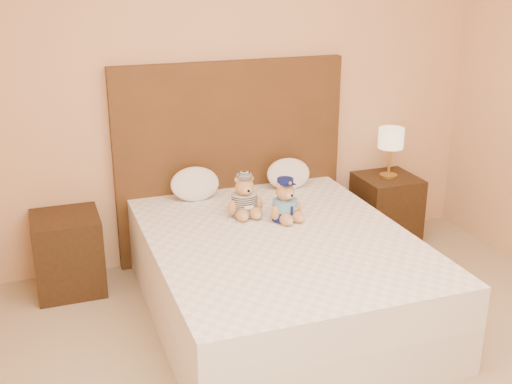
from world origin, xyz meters
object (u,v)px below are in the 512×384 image
nightstand_left (68,253)px  pillow_left (195,182)px  teddy_police (285,200)px  bed (280,275)px  teddy_prisoner (244,196)px  pillow_right (288,172)px  lamp (391,141)px  nightstand_right (386,209)px

nightstand_left → pillow_left: size_ratio=1.54×
teddy_police → pillow_left: teddy_police is taller
bed → nightstand_left: bearing=147.4°
teddy_police → pillow_left: (-0.46, 0.59, -0.02)m
teddy_prisoner → pillow_right: 0.66m
teddy_prisoner → pillow_right: bearing=39.0°
bed → pillow_right: pillow_right is taller
teddy_police → bed: bearing=-132.2°
teddy_prisoner → pillow_left: 0.49m
nightstand_left → teddy_police: (1.38, -0.56, 0.42)m
nightstand_left → lamp: size_ratio=1.38×
nightstand_left → pillow_right: size_ratio=1.60×
pillow_right → bed: bearing=-115.6°
nightstand_left → teddy_prisoner: size_ratio=1.90×
teddy_police → pillow_left: bearing=113.7°
pillow_left → pillow_right: (0.73, 0.00, -0.00)m
nightstand_right → pillow_right: 0.94m
bed → teddy_prisoner: 0.59m
nightstand_left → nightstand_right: bearing=0.0°
bed → pillow_left: bearing=111.6°
teddy_police → pillow_left: 0.75m
lamp → pillow_right: (-0.85, 0.03, -0.18)m
nightstand_left → lamp: bearing=0.0°
lamp → teddy_prisoner: size_ratio=1.38×
nightstand_right → teddy_prisoner: 1.47m
teddy_police → nightstand_right: bearing=12.5°
bed → nightstand_right: bearing=32.6°
nightstand_right → teddy_prisoner: teddy_prisoner is taller
nightstand_right → teddy_police: teddy_police is taller
pillow_left → pillow_right: size_ratio=1.04×
teddy_prisoner → pillow_left: (-0.23, 0.43, -0.02)m
nightstand_left → teddy_police: size_ratio=1.91×
lamp → nightstand_right: bearing=0.0°
bed → pillow_right: (0.40, 0.83, 0.40)m
pillow_left → pillow_right: 0.73m
lamp → pillow_right: 0.87m
lamp → pillow_left: bearing=178.9°
pillow_right → pillow_left: bearing=180.0°
teddy_prisoner → nightstand_right: bearing=14.6°
lamp → pillow_left: size_ratio=1.12×
nightstand_left → teddy_prisoner: (1.15, -0.40, 0.42)m
bed → pillow_left: 0.98m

